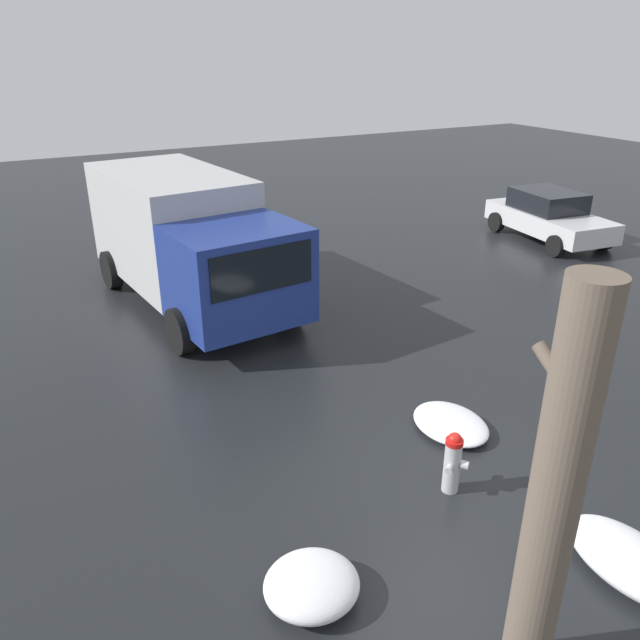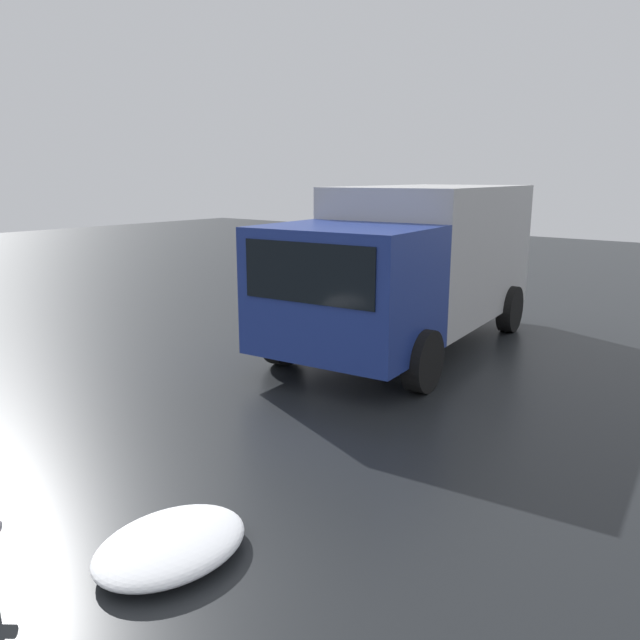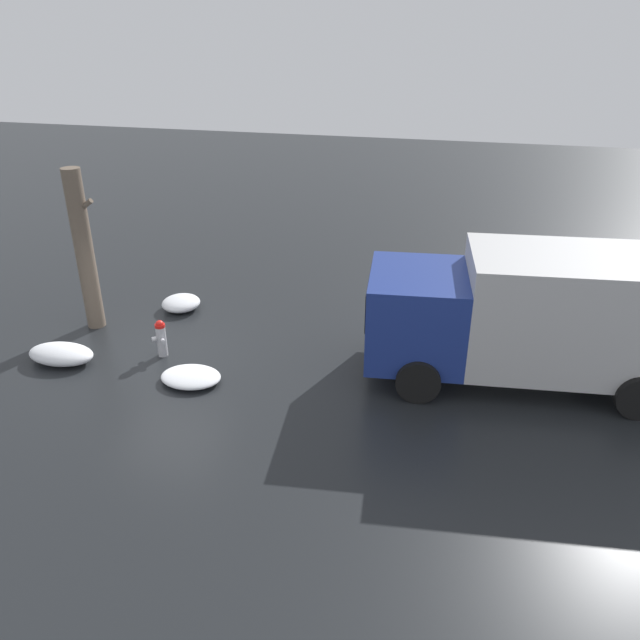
{
  "view_description": "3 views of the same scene",
  "coord_description": "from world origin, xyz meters",
  "views": [
    {
      "loc": [
        -5.01,
        4.65,
        5.42
      ],
      "look_at": [
        3.25,
        0.2,
        1.23
      ],
      "focal_mm": 35.0,
      "sensor_mm": 36.0,
      "label": 1
    },
    {
      "loc": [
        -1.62,
        -4.62,
        2.98
      ],
      "look_at": [
        4.59,
        0.37,
        1.14
      ],
      "focal_mm": 35.0,
      "sensor_mm": 36.0,
      "label": 2
    },
    {
      "loc": [
        6.51,
        -11.28,
        6.96
      ],
      "look_at": [
        3.69,
        0.08,
        1.29
      ],
      "focal_mm": 35.0,
      "sensor_mm": 36.0,
      "label": 3
    }
  ],
  "objects": [
    {
      "name": "delivery_truck",
      "position": [
        7.95,
        0.96,
        1.53
      ],
      "size": [
        6.6,
        3.22,
        2.81
      ],
      "rotation": [
        0.0,
        0.0,
        1.67
      ],
      "color": "navy",
      "rests_on": "ground_plane"
    },
    {
      "name": "snow_pile_by_tree",
      "position": [
        1.1,
        -0.9,
        0.11
      ],
      "size": [
        1.3,
        1.01,
        0.22
      ],
      "color": "white",
      "rests_on": "ground_plane"
    }
  ]
}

